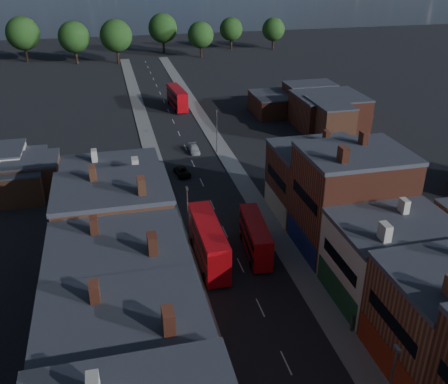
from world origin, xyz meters
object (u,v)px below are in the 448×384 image
car_3 (194,149)px  ped_3 (352,323)px  bus_0 (209,242)px  bus_2 (177,97)px  car_2 (182,172)px  bus_1 (255,236)px

car_3 → ped_3: (6.48, -50.78, 0.46)m
bus_0 → bus_2: bus_0 is taller
bus_0 → car_3: bearing=82.4°
car_2 → car_3: bearing=60.8°
bus_2 → car_3: (-1.20, -28.52, -1.95)m
bus_2 → car_2: bearing=-102.4°
car_2 → car_3: size_ratio=1.04×
bus_1 → car_3: (-1.29, 34.88, -1.70)m
bus_2 → car_3: 28.61m
bus_0 → car_2: 25.88m
bus_2 → car_3: size_ratio=2.62×
bus_2 → car_2: 38.62m
car_2 → car_3: car_3 is taller
bus_1 → bus_0: bearing=-169.1°
ped_3 → car_3: bearing=27.4°
car_2 → ped_3: ped_3 is taller
bus_0 → ped_3: size_ratio=6.22×
bus_1 → car_2: bearing=106.3°
car_2 → bus_2: bearing=74.6°
bus_1 → bus_2: size_ratio=0.90×
bus_0 → ped_3: (11.18, -15.27, -1.70)m
bus_1 → car_2: bus_1 is taller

